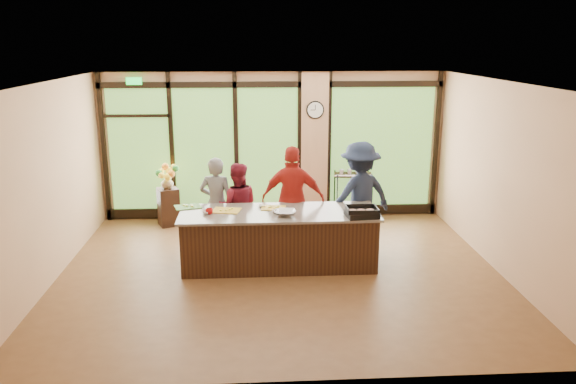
{
  "coord_description": "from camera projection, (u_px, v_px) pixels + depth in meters",
  "views": [
    {
      "loc": [
        -0.38,
        -8.36,
        3.6
      ],
      "look_at": [
        0.15,
        0.4,
        1.22
      ],
      "focal_mm": 35.0,
      "sensor_mm": 36.0,
      "label": 1
    }
  ],
  "objects": [
    {
      "name": "cook_midright",
      "position": [
        293.0,
        199.0,
        9.73
      ],
      "size": [
        1.15,
        0.61,
        1.86
      ],
      "primitive_type": "imported",
      "rotation": [
        0.0,
        0.0,
        2.99
      ],
      "color": "#A52019",
      "rests_on": "floor"
    },
    {
      "name": "cook_left",
      "position": [
        217.0,
        203.0,
        9.85
      ],
      "size": [
        0.67,
        0.5,
        1.66
      ],
      "primitive_type": "imported",
      "rotation": [
        0.0,
        0.0,
        2.96
      ],
      "color": "slate",
      "rests_on": "floor"
    },
    {
      "name": "ceiling",
      "position": [
        279.0,
        82.0,
        8.23
      ],
      "size": [
        7.0,
        7.0,
        0.0
      ],
      "primitive_type": "plane",
      "rotation": [
        3.14,
        0.0,
        0.0
      ],
      "color": "white",
      "rests_on": "back_wall"
    },
    {
      "name": "floor",
      "position": [
        280.0,
        272.0,
        9.01
      ],
      "size": [
        7.0,
        7.0,
        0.0
      ],
      "primitive_type": "plane",
      "color": "brown",
      "rests_on": "ground"
    },
    {
      "name": "island_base",
      "position": [
        279.0,
        240.0,
        9.19
      ],
      "size": [
        3.1,
        1.0,
        0.88
      ],
      "primitive_type": "cube",
      "color": "black",
      "rests_on": "floor"
    },
    {
      "name": "prep_bowl_near",
      "position": [
        207.0,
        212.0,
        8.95
      ],
      "size": [
        0.16,
        0.16,
        0.05
      ],
      "primitive_type": "imported",
      "rotation": [
        0.0,
        0.0,
        -0.05
      ],
      "color": "white",
      "rests_on": "countertop"
    },
    {
      "name": "countertop",
      "position": [
        279.0,
        213.0,
        9.07
      ],
      "size": [
        3.2,
        1.1,
        0.04
      ],
      "primitive_type": "cube",
      "color": "slate",
      "rests_on": "island_base"
    },
    {
      "name": "roasting_pan",
      "position": [
        362.0,
        214.0,
        8.8
      ],
      "size": [
        0.53,
        0.43,
        0.09
      ],
      "primitive_type": "cube",
      "rotation": [
        0.0,
        0.0,
        0.12
      ],
      "color": "black",
      "rests_on": "countertop"
    },
    {
      "name": "prep_bowl_far",
      "position": [
        262.0,
        206.0,
        9.33
      ],
      "size": [
        0.14,
        0.14,
        0.03
      ],
      "primitive_type": "imported",
      "rotation": [
        0.0,
        0.0,
        0.12
      ],
      "color": "white",
      "rests_on": "countertop"
    },
    {
      "name": "left_wall",
      "position": [
        47.0,
        185.0,
        8.41
      ],
      "size": [
        0.0,
        6.0,
        6.0
      ],
      "primitive_type": "plane",
      "rotation": [
        1.57,
        0.0,
        1.57
      ],
      "color": "tan",
      "rests_on": "floor"
    },
    {
      "name": "bar_cart",
      "position": [
        353.0,
        189.0,
        11.59
      ],
      "size": [
        0.81,
        0.53,
        1.05
      ],
      "rotation": [
        0.0,
        0.0,
        -0.13
      ],
      "color": "black",
      "rests_on": "floor"
    },
    {
      "name": "cutting_board_center",
      "position": [
        226.0,
        210.0,
        9.11
      ],
      "size": [
        0.5,
        0.42,
        0.01
      ],
      "primitive_type": "cube",
      "rotation": [
        0.0,
        0.0,
        -0.21
      ],
      "color": "gold",
      "rests_on": "countertop"
    },
    {
      "name": "red_ramekin",
      "position": [
        209.0,
        211.0,
        8.93
      ],
      "size": [
        0.13,
        0.13,
        0.09
      ],
      "primitive_type": "imported",
      "rotation": [
        0.0,
        0.0,
        0.12
      ],
      "color": "#B81212",
      "rests_on": "countertop"
    },
    {
      "name": "flower_vase",
      "position": [
        167.0,
        182.0,
        11.09
      ],
      "size": [
        0.27,
        0.27,
        0.25
      ],
      "primitive_type": "imported",
      "rotation": [
        0.0,
        0.0,
        0.12
      ],
      "color": "olive",
      "rests_on": "flower_stand"
    },
    {
      "name": "flower_stand",
      "position": [
        169.0,
        207.0,
        11.22
      ],
      "size": [
        0.5,
        0.5,
        0.76
      ],
      "primitive_type": "cube",
      "rotation": [
        0.0,
        0.0,
        0.39
      ],
      "color": "black",
      "rests_on": "floor"
    },
    {
      "name": "cutting_board_left",
      "position": [
        188.0,
        207.0,
        9.31
      ],
      "size": [
        0.49,
        0.42,
        0.01
      ],
      "primitive_type": "cube",
      "rotation": [
        0.0,
        0.0,
        0.29
      ],
      "color": "#478731",
      "rests_on": "countertop"
    },
    {
      "name": "cook_midleft",
      "position": [
        237.0,
        206.0,
        9.86
      ],
      "size": [
        0.76,
        0.59,
        1.56
      ],
      "primitive_type": "imported",
      "rotation": [
        0.0,
        0.0,
        3.13
      ],
      "color": "maroon",
      "rests_on": "floor"
    },
    {
      "name": "cook_right",
      "position": [
        359.0,
        196.0,
        9.85
      ],
      "size": [
        1.41,
        1.11,
        1.92
      ],
      "primitive_type": "imported",
      "rotation": [
        0.0,
        0.0,
        3.51
      ],
      "color": "#192238",
      "rests_on": "floor"
    },
    {
      "name": "prep_bowl_mid",
      "position": [
        276.0,
        211.0,
        9.03
      ],
      "size": [
        0.17,
        0.17,
        0.04
      ],
      "primitive_type": "imported",
      "rotation": [
        0.0,
        0.0,
        0.43
      ],
      "color": "white",
      "rests_on": "countertop"
    },
    {
      "name": "wall_clock",
      "position": [
        315.0,
        110.0,
        11.24
      ],
      "size": [
        0.36,
        0.04,
        0.36
      ],
      "color": "black",
      "rests_on": "window_wall"
    },
    {
      "name": "cutting_board_right",
      "position": [
        273.0,
        208.0,
        9.25
      ],
      "size": [
        0.43,
        0.34,
        0.01
      ],
      "primitive_type": "cube",
      "rotation": [
        0.0,
        0.0,
        -0.13
      ],
      "color": "gold",
      "rests_on": "countertop"
    },
    {
      "name": "window_wall",
      "position": [
        281.0,
        151.0,
        11.5
      ],
      "size": [
        6.9,
        0.12,
        3.0
      ],
      "color": "tan",
      "rests_on": "floor"
    },
    {
      "name": "back_wall",
      "position": [
        273.0,
        146.0,
        11.51
      ],
      "size": [
        7.0,
        0.0,
        7.0
      ],
      "primitive_type": "plane",
      "rotation": [
        1.57,
        0.0,
        0.0
      ],
      "color": "tan",
      "rests_on": "floor"
    },
    {
      "name": "right_wall",
      "position": [
        502.0,
        178.0,
        8.83
      ],
      "size": [
        0.0,
        6.0,
        6.0
      ],
      "primitive_type": "plane",
      "rotation": [
        1.57,
        0.0,
        -1.57
      ],
      "color": "tan",
      "rests_on": "floor"
    },
    {
      "name": "mixing_bowl",
      "position": [
        285.0,
        213.0,
        8.86
      ],
      "size": [
        0.38,
        0.38,
        0.08
      ],
      "primitive_type": "imported",
      "rotation": [
        0.0,
        0.0,
        -0.16
      ],
      "color": "silver",
      "rests_on": "countertop"
    }
  ]
}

